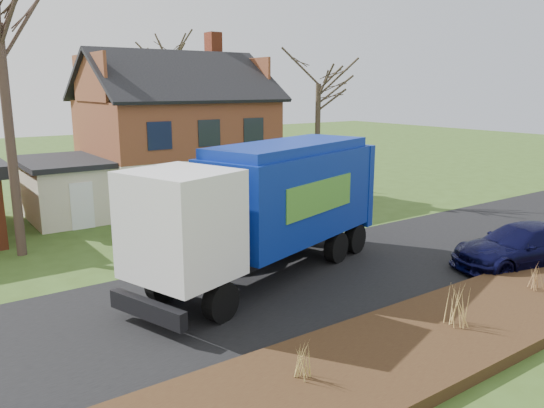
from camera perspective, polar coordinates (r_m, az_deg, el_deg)
ground at (r=17.74m, az=3.88°, el=-8.03°), size 120.00×120.00×0.00m
road at (r=17.74m, az=3.88°, el=-8.00°), size 80.00×7.00×0.02m
mulch_verge at (r=14.31m, az=17.75°, el=-13.21°), size 80.00×3.50×0.30m
main_house at (r=29.42m, az=-11.12°, el=8.01°), size 12.95×8.95×9.26m
garbage_truck at (r=17.41m, az=-0.18°, el=0.27°), size 10.57×5.75×4.38m
silver_sedan at (r=19.46m, az=-5.09°, el=-4.08°), size 4.15×1.52×1.36m
navy_wagon at (r=20.56m, az=25.29°, el=-4.13°), size 5.58×3.37×1.51m
tree_front_east at (r=29.44m, az=5.06°, el=14.77°), size 3.28×3.28×9.11m
tree_back at (r=37.46m, az=-11.06°, el=16.04°), size 3.28×3.28×10.40m
grass_clump_west at (r=11.37m, az=3.15°, el=-16.46°), size 0.31×0.26×0.82m
grass_clump_mid at (r=14.40m, az=19.38°, el=-10.21°), size 0.38×0.31×1.05m
grass_clump_east at (r=17.75m, az=26.43°, el=-6.97°), size 0.32×0.26×0.79m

